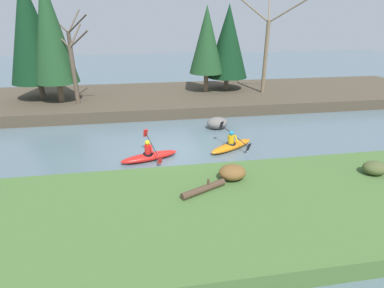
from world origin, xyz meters
name	(u,v)px	position (x,y,z in m)	size (l,w,h in m)	color
ground_plane	(174,152)	(0.00, 0.00, 0.00)	(90.00, 90.00, 0.00)	slate
riverbank_near	(192,215)	(0.00, -5.67, 0.30)	(44.00, 5.95, 0.60)	#476B33
riverbank_far	(161,98)	(0.00, 9.38, 0.37)	(44.00, 8.76, 0.74)	#4C4233
conifer_tree_far_left	(30,30)	(-8.57, 9.36, 5.37)	(3.59, 3.59, 8.09)	brown
conifer_tree_left	(50,30)	(-7.01, 8.19, 5.42)	(2.81, 2.81, 8.06)	brown
conifer_tree_mid_left	(207,40)	(3.59, 9.63, 4.60)	(2.61, 2.61, 6.30)	brown
conifer_tree_centre	(228,42)	(5.40, 10.18, 4.43)	(3.23, 3.23, 6.41)	brown
bare_tree_upstream	(72,55)	(-6.50, 11.13, 3.58)	(3.33, 3.29, 6.02)	brown
bare_tree_mid_upstream	(74,68)	(-5.75, 7.44, 3.12)	(2.82, 2.79, 5.05)	brown
bare_tree_mid_downstream	(266,48)	(7.94, 8.66, 4.04)	(3.85, 3.81, 7.02)	#7A664C
shrub_clump_nearest	(232,172)	(1.77, -4.11, 0.88)	(1.02, 0.85, 0.55)	brown
shrub_clump_second	(375,168)	(7.27, -4.59, 0.85)	(0.92, 0.77, 0.50)	#4C562D
kayaker_lead	(232,145)	(2.93, -0.13, 0.22)	(2.64, 1.97, 1.20)	orange
kayaker_middle	(150,156)	(-1.20, -0.74, 0.22)	(2.76, 2.03, 1.20)	red
boulder_midstream	(217,123)	(2.93, 2.97, 0.35)	(1.25, 0.97, 0.70)	slate
driftwood_log	(204,189)	(0.54, -4.83, 0.72)	(1.70, 0.98, 0.44)	#4C3828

